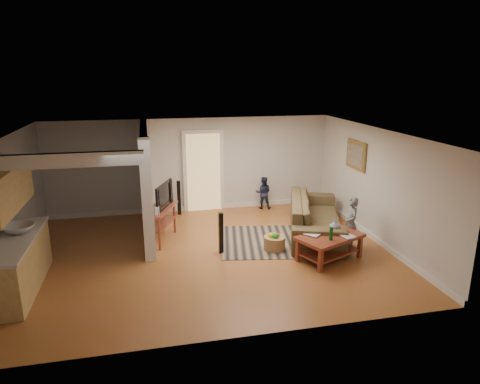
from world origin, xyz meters
name	(u,v)px	position (x,y,z in m)	size (l,w,h in m)	color
ground	(209,253)	(0.00, 0.00, 0.00)	(7.50, 7.50, 0.00)	#905C24
room_shell	(153,184)	(-1.07, 0.43, 1.46)	(7.54, 6.02, 2.52)	silver
area_rug	(281,241)	(1.67, 0.32, 0.01)	(2.67, 1.95, 0.01)	black
sofa	(315,233)	(2.60, 0.62, 0.00)	(2.90, 1.13, 0.85)	#4B4325
coffee_table	(330,240)	(2.34, -0.78, 0.40)	(1.51, 1.23, 0.78)	maroon
tv_console	(160,211)	(-0.94, 0.93, 0.70)	(0.87, 1.30, 1.05)	maroon
speaker_left	(221,233)	(0.25, -0.02, 0.44)	(0.09, 0.09, 0.88)	black
speaker_right	(179,198)	(-0.40, 2.70, 0.46)	(0.09, 0.09, 0.91)	black
toy_basket	(274,242)	(1.38, -0.11, 0.17)	(0.45, 0.45, 0.40)	brown
child	(349,248)	(3.00, -0.36, 0.00)	(0.41, 0.27, 1.13)	slate
toddler	(263,208)	(1.91, 2.70, 0.00)	(0.44, 0.34, 0.90)	#1D223E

